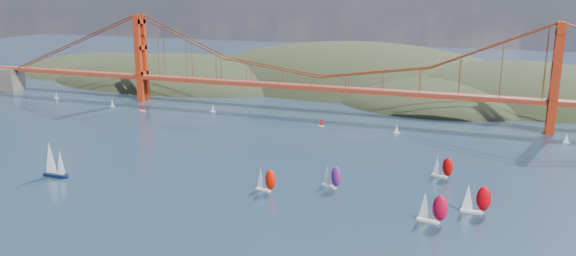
{
  "coord_description": "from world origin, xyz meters",
  "views": [
    {
      "loc": [
        93.05,
        -121.34,
        69.93
      ],
      "look_at": [
        13.67,
        90.0,
        14.11
      ],
      "focal_mm": 35.0,
      "sensor_mm": 36.0,
      "label": 1
    }
  ],
  "objects_px": {
    "sloop_navy": "(53,160)",
    "racer_rwb": "(331,176)",
    "racer_0": "(265,179)",
    "racer_2": "(475,198)",
    "racer_3": "(442,166)",
    "racer_1": "(432,207)"
  },
  "relations": [
    {
      "from": "sloop_navy",
      "to": "racer_rwb",
      "type": "height_order",
      "value": "sloop_navy"
    },
    {
      "from": "sloop_navy",
      "to": "racer_0",
      "type": "relative_size",
      "value": 1.62
    },
    {
      "from": "racer_0",
      "to": "racer_1",
      "type": "relative_size",
      "value": 0.89
    },
    {
      "from": "racer_3",
      "to": "racer_0",
      "type": "bearing_deg",
      "value": -131.1
    },
    {
      "from": "racer_1",
      "to": "racer_2",
      "type": "xyz_separation_m",
      "value": [
        12.15,
        12.7,
        -0.03
      ]
    },
    {
      "from": "racer_0",
      "to": "racer_1",
      "type": "xyz_separation_m",
      "value": [
        58.69,
        -7.65,
        0.55
      ]
    },
    {
      "from": "racer_2",
      "to": "racer_3",
      "type": "xyz_separation_m",
      "value": [
        -13.54,
        32.68,
        -0.55
      ]
    },
    {
      "from": "racer_0",
      "to": "racer_2",
      "type": "xyz_separation_m",
      "value": [
        70.84,
        5.05,
        0.52
      ]
    },
    {
      "from": "racer_3",
      "to": "racer_2",
      "type": "bearing_deg",
      "value": -51.96
    },
    {
      "from": "racer_2",
      "to": "racer_0",
      "type": "bearing_deg",
      "value": -176.7
    },
    {
      "from": "racer_0",
      "to": "racer_rwb",
      "type": "xyz_separation_m",
      "value": [
        20.95,
        11.77,
        0.04
      ]
    },
    {
      "from": "racer_1",
      "to": "racer_0",
      "type": "bearing_deg",
      "value": -177.78
    },
    {
      "from": "racer_3",
      "to": "racer_rwb",
      "type": "relative_size",
      "value": 0.98
    },
    {
      "from": "racer_2",
      "to": "racer_3",
      "type": "relative_size",
      "value": 1.12
    },
    {
      "from": "racer_2",
      "to": "sloop_navy",
      "type": "bearing_deg",
      "value": -173.76
    },
    {
      "from": "racer_0",
      "to": "racer_2",
      "type": "distance_m",
      "value": 71.02
    },
    {
      "from": "racer_0",
      "to": "racer_1",
      "type": "bearing_deg",
      "value": 6.74
    },
    {
      "from": "racer_2",
      "to": "racer_3",
      "type": "distance_m",
      "value": 35.37
    },
    {
      "from": "racer_0",
      "to": "racer_2",
      "type": "height_order",
      "value": "racer_2"
    },
    {
      "from": "sloop_navy",
      "to": "racer_1",
      "type": "distance_m",
      "value": 140.83
    },
    {
      "from": "sloop_navy",
      "to": "racer_2",
      "type": "height_order",
      "value": "sloop_navy"
    },
    {
      "from": "racer_rwb",
      "to": "racer_0",
      "type": "bearing_deg",
      "value": -125.17
    }
  ]
}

